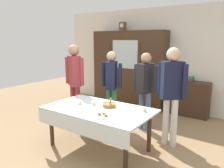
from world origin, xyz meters
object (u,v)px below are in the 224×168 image
person_behind_table_right (75,76)px  person_beside_shelf (112,80)px  mantel_clock (123,26)px  bookshelf_low (189,99)px  tea_cup_far_left (79,103)px  bread_basket (109,105)px  spoon_mid_right (74,108)px  person_behind_table_left (145,84)px  dining_table (97,114)px  tea_cup_center (144,110)px  tea_cup_far_right (93,103)px  spoon_mid_left (77,99)px  wall_cabinet (129,69)px  pastry_plate (102,116)px  book_stack (190,79)px  person_near_right_end (172,87)px

person_behind_table_right → person_beside_shelf: (0.66, 0.47, -0.10)m
mantel_clock → bookshelf_low: bearing=1.5°
tea_cup_far_left → bread_basket: bearing=18.9°
spoon_mid_right → person_behind_table_left: bearing=67.0°
dining_table → mantel_clock: 3.23m
tea_cup_far_left → tea_cup_center: bearing=14.8°
tea_cup_far_right → spoon_mid_left: (-0.48, 0.08, -0.02)m
mantel_clock → wall_cabinet: bearing=0.2°
dining_table → wall_cabinet: wall_cabinet is taller
pastry_plate → spoon_mid_left: pastry_plate is taller
wall_cabinet → spoon_mid_right: bearing=-78.6°
wall_cabinet → pastry_plate: 3.09m
dining_table → bookshelf_low: bearing=73.0°
tea_cup_far_left → bread_basket: size_ratio=0.54×
tea_cup_far_right → person_behind_table_left: bearing=66.2°
book_stack → person_beside_shelf: (-1.30, -1.50, 0.07)m
person_near_right_end → person_behind_table_left: person_near_right_end is taller
book_stack → tea_cup_far_right: 2.70m
dining_table → tea_cup_center: tea_cup_center is taller
dining_table → wall_cabinet: bearing=109.2°
tea_cup_center → pastry_plate: (-0.41, -0.57, -0.02)m
bread_basket → spoon_mid_right: (-0.44, -0.41, -0.03)m
bread_basket → spoon_mid_right: bread_basket is taller
spoon_mid_left → person_beside_shelf: bearing=78.7°
dining_table → spoon_mid_left: (-0.68, 0.22, 0.09)m
tea_cup_far_left → tea_cup_center: same height
bread_basket → person_beside_shelf: person_beside_shelf is taller
tea_cup_far_left → tea_cup_center: (1.13, 0.30, 0.00)m
tea_cup_center → bookshelf_low: bearing=87.3°
mantel_clock → spoon_mid_right: bearing=-74.4°
tea_cup_center → spoon_mid_left: 1.38m
dining_table → person_behind_table_left: (0.28, 1.23, 0.34)m
tea_cup_far_right → person_behind_table_right: person_behind_table_right is taller
book_stack → tea_cup_far_left: (-1.24, -2.62, -0.16)m
person_beside_shelf → spoon_mid_left: bearing=-101.3°
dining_table → pastry_plate: (0.29, -0.25, 0.10)m
bread_basket → spoon_mid_left: (-0.78, 0.02, -0.03)m
person_behind_table_left → person_behind_table_right: 1.54m
bread_basket → spoon_mid_left: 0.78m
wall_cabinet → spoon_mid_right: (0.56, -2.80, -0.32)m
mantel_clock → person_behind_table_left: bearing=-44.2°
spoon_mid_left → person_near_right_end: size_ratio=0.07×
person_behind_table_left → mantel_clock: bearing=135.8°
bread_basket → person_behind_table_right: bearing=159.5°
person_behind_table_right → person_beside_shelf: size_ratio=1.09×
pastry_plate → person_behind_table_right: person_behind_table_right is taller
wall_cabinet → bookshelf_low: bearing=1.7°
book_stack → spoon_mid_left: 2.84m
dining_table → spoon_mid_right: 0.40m
person_near_right_end → person_behind_table_right: bearing=-175.3°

